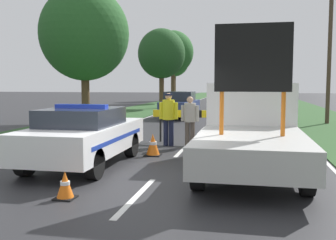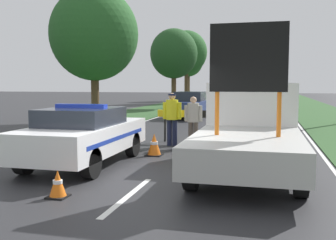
{
  "view_description": "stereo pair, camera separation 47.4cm",
  "coord_description": "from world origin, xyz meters",
  "px_view_note": "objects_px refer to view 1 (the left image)",
  "views": [
    {
      "loc": [
        1.97,
        -7.77,
        2.07
      ],
      "look_at": [
        -0.1,
        2.42,
        1.1
      ],
      "focal_mm": 42.0,
      "sensor_mm": 36.0,
      "label": 1
    },
    {
      "loc": [
        2.44,
        -7.67,
        2.07
      ],
      "look_at": [
        -0.1,
        2.42,
        1.1
      ],
      "focal_mm": 42.0,
      "sensor_mm": 36.0,
      "label": 2
    }
  ],
  "objects_px": {
    "traffic_cone_lane_edge": "(65,185)",
    "utility_pole": "(330,50)",
    "traffic_cone_near_truck": "(107,133)",
    "roadside_tree_near_left": "(173,53)",
    "pedestrian_civilian": "(190,117)",
    "police_officer": "(169,114)",
    "traffic_cone_behind_barrier": "(240,139)",
    "queued_car_van_white": "(251,97)",
    "roadside_tree_near_right": "(162,54)",
    "queued_car_hatch_blue": "(180,104)",
    "road_barrier": "(190,116)",
    "traffic_cone_centre_front": "(153,145)",
    "roadside_tree_mid_left": "(84,34)",
    "police_car": "(84,135)",
    "traffic_cone_near_police": "(255,133)",
    "queued_car_suv_grey": "(248,100)",
    "roadside_tree_mid_right": "(174,61)",
    "work_truck": "(251,126)",
    "queued_car_sedan_black": "(252,112)"
  },
  "relations": [
    {
      "from": "police_car",
      "to": "roadside_tree_mid_left",
      "type": "xyz_separation_m",
      "value": [
        -4.3,
        10.11,
        3.84
      ]
    },
    {
      "from": "police_officer",
      "to": "utility_pole",
      "type": "relative_size",
      "value": 0.24
    },
    {
      "from": "police_officer",
      "to": "roadside_tree_mid_left",
      "type": "relative_size",
      "value": 0.25
    },
    {
      "from": "work_truck",
      "to": "roadside_tree_mid_right",
      "type": "xyz_separation_m",
      "value": [
        -8.78,
        36.66,
        3.67
      ]
    },
    {
      "from": "roadside_tree_mid_right",
      "to": "traffic_cone_lane_edge",
      "type": "bearing_deg",
      "value": -82.19
    },
    {
      "from": "traffic_cone_near_truck",
      "to": "roadside_tree_near_left",
      "type": "distance_m",
      "value": 28.26
    },
    {
      "from": "traffic_cone_centre_front",
      "to": "queued_car_van_white",
      "type": "xyz_separation_m",
      "value": [
        2.97,
        25.61,
        0.52
      ]
    },
    {
      "from": "traffic_cone_lane_edge",
      "to": "utility_pole",
      "type": "bearing_deg",
      "value": 64.12
    },
    {
      "from": "queued_car_van_white",
      "to": "utility_pole",
      "type": "xyz_separation_m",
      "value": [
        3.67,
        -15.26,
        2.93
      ]
    },
    {
      "from": "police_officer",
      "to": "roadside_tree_mid_left",
      "type": "height_order",
      "value": "roadside_tree_mid_left"
    },
    {
      "from": "roadside_tree_near_left",
      "to": "roadside_tree_near_right",
      "type": "height_order",
      "value": "roadside_tree_near_left"
    },
    {
      "from": "police_officer",
      "to": "traffic_cone_near_truck",
      "type": "distance_m",
      "value": 2.69
    },
    {
      "from": "police_officer",
      "to": "traffic_cone_behind_barrier",
      "type": "relative_size",
      "value": 2.86
    },
    {
      "from": "police_officer",
      "to": "queued_car_van_white",
      "type": "relative_size",
      "value": 0.43
    },
    {
      "from": "police_officer",
      "to": "queued_car_hatch_blue",
      "type": "bearing_deg",
      "value": -71.6
    },
    {
      "from": "police_car",
      "to": "utility_pole",
      "type": "xyz_separation_m",
      "value": [
        8.03,
        12.0,
        2.99
      ]
    },
    {
      "from": "traffic_cone_near_truck",
      "to": "roadside_tree_near_right",
      "type": "height_order",
      "value": "roadside_tree_near_right"
    },
    {
      "from": "queued_car_sedan_black",
      "to": "queued_car_hatch_blue",
      "type": "height_order",
      "value": "queued_car_hatch_blue"
    },
    {
      "from": "pedestrian_civilian",
      "to": "roadside_tree_near_right",
      "type": "relative_size",
      "value": 0.25
    },
    {
      "from": "roadside_tree_near_right",
      "to": "police_officer",
      "type": "bearing_deg",
      "value": -76.9
    },
    {
      "from": "pedestrian_civilian",
      "to": "queued_car_hatch_blue",
      "type": "relative_size",
      "value": 0.37
    },
    {
      "from": "queued_car_van_white",
      "to": "queued_car_hatch_blue",
      "type": "bearing_deg",
      "value": 71.57
    },
    {
      "from": "traffic_cone_behind_barrier",
      "to": "traffic_cone_lane_edge",
      "type": "height_order",
      "value": "traffic_cone_behind_barrier"
    },
    {
      "from": "traffic_cone_behind_barrier",
      "to": "queued_car_van_white",
      "type": "distance_m",
      "value": 23.8
    },
    {
      "from": "roadside_tree_near_left",
      "to": "roadside_tree_mid_left",
      "type": "xyz_separation_m",
      "value": [
        -0.5,
        -21.84,
        -0.71
      ]
    },
    {
      "from": "police_officer",
      "to": "traffic_cone_near_police",
      "type": "bearing_deg",
      "value": -138.22
    },
    {
      "from": "pedestrian_civilian",
      "to": "traffic_cone_centre_front",
      "type": "relative_size",
      "value": 2.62
    },
    {
      "from": "pedestrian_civilian",
      "to": "utility_pole",
      "type": "xyz_separation_m",
      "value": [
        5.83,
        8.57,
        2.79
      ]
    },
    {
      "from": "traffic_cone_centre_front",
      "to": "queued_car_suv_grey",
      "type": "xyz_separation_m",
      "value": [
        2.68,
        19.76,
        0.49
      ]
    },
    {
      "from": "queued_car_sedan_black",
      "to": "roadside_tree_mid_right",
      "type": "bearing_deg",
      "value": -72.81
    },
    {
      "from": "pedestrian_civilian",
      "to": "queued_car_van_white",
      "type": "height_order",
      "value": "pedestrian_civilian"
    },
    {
      "from": "work_truck",
      "to": "police_officer",
      "type": "relative_size",
      "value": 3.17
    },
    {
      "from": "pedestrian_civilian",
      "to": "roadside_tree_mid_left",
      "type": "height_order",
      "value": "roadside_tree_mid_left"
    },
    {
      "from": "queued_car_hatch_blue",
      "to": "queued_car_suv_grey",
      "type": "distance_m",
      "value": 8.23
    },
    {
      "from": "police_car",
      "to": "roadside_tree_mid_right",
      "type": "relative_size",
      "value": 0.68
    },
    {
      "from": "queued_car_van_white",
      "to": "roadside_tree_near_right",
      "type": "bearing_deg",
      "value": 33.2
    },
    {
      "from": "road_barrier",
      "to": "traffic_cone_lane_edge",
      "type": "distance_m",
      "value": 7.32
    },
    {
      "from": "traffic_cone_behind_barrier",
      "to": "traffic_cone_near_truck",
      "type": "bearing_deg",
      "value": 170.47
    },
    {
      "from": "traffic_cone_near_truck",
      "to": "queued_car_van_white",
      "type": "bearing_deg",
      "value": 76.88
    },
    {
      "from": "road_barrier",
      "to": "pedestrian_civilian",
      "type": "xyz_separation_m",
      "value": [
        0.15,
        -0.95,
        0.04
      ]
    },
    {
      "from": "traffic_cone_centre_front",
      "to": "traffic_cone_lane_edge",
      "type": "xyz_separation_m",
      "value": [
        -0.54,
        -4.46,
        -0.06
      ]
    },
    {
      "from": "road_barrier",
      "to": "traffic_cone_centre_front",
      "type": "height_order",
      "value": "road_barrier"
    },
    {
      "from": "queued_car_van_white",
      "to": "roadside_tree_near_right",
      "type": "distance_m",
      "value": 9.46
    },
    {
      "from": "queued_car_hatch_blue",
      "to": "roadside_tree_near_right",
      "type": "height_order",
      "value": "roadside_tree_near_right"
    },
    {
      "from": "utility_pole",
      "to": "roadside_tree_mid_left",
      "type": "bearing_deg",
      "value": -171.3
    },
    {
      "from": "road_barrier",
      "to": "traffic_cone_centre_front",
      "type": "bearing_deg",
      "value": -108.23
    },
    {
      "from": "work_truck",
      "to": "roadside_tree_mid_left",
      "type": "bearing_deg",
      "value": -49.95
    },
    {
      "from": "roadside_tree_near_left",
      "to": "roadside_tree_mid_right",
      "type": "xyz_separation_m",
      "value": [
        -0.85,
        5.31,
        -0.62
      ]
    },
    {
      "from": "roadside_tree_mid_left",
      "to": "queued_car_suv_grey",
      "type": "bearing_deg",
      "value": 53.49
    },
    {
      "from": "traffic_cone_centre_front",
      "to": "roadside_tree_near_left",
      "type": "xyz_separation_m",
      "value": [
        -5.19,
        30.3,
        5.01
      ]
    }
  ]
}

